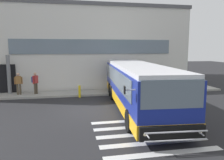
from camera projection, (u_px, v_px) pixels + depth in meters
ground_plane at (90, 110)px, 13.12m from camera, size 80.00×90.00×0.02m
bay_paint_stripes at (147, 134)px, 9.44m from camera, size 4.40×3.96×0.01m
terminal_building at (73, 48)px, 23.70m from camera, size 21.32×13.80×7.50m
boarding_curb at (84, 93)px, 17.76m from camera, size 23.52×2.00×0.15m
entry_support_column at (9, 74)px, 16.99m from camera, size 0.28×0.28×3.01m
bus_main_foreground at (137, 87)px, 13.35m from camera, size 3.91×11.82×2.70m
passenger_near_column at (19, 83)px, 16.64m from camera, size 0.59×0.25×1.68m
passenger_by_doorway at (35, 82)px, 16.92m from camera, size 0.50×0.52×1.68m
safety_bollard_yellow at (80, 91)px, 16.46m from camera, size 0.18×0.18×0.90m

